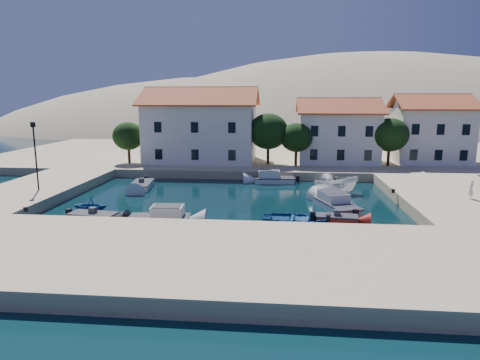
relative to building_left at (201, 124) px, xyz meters
name	(u,v)px	position (x,y,z in m)	size (l,w,h in m)	color
ground	(213,233)	(6.00, -28.00, -5.94)	(400.00, 400.00, 0.00)	black
quay_south	(197,258)	(6.00, -34.00, -5.44)	(52.00, 12.00, 1.00)	#C6AF87
quay_east	(460,200)	(26.50, -18.00, -5.44)	(11.00, 20.00, 1.00)	#C6AF87
quay_west	(36,191)	(-13.00, -18.00, -5.44)	(8.00, 20.00, 1.00)	#C6AF87
quay_north	(264,155)	(8.00, 10.00, -5.44)	(80.00, 36.00, 1.00)	#C6AF87
hills	(325,191)	(26.64, 95.62, -29.34)	(254.00, 176.00, 99.00)	tan
building_left	(201,124)	(0.00, 0.00, 0.00)	(14.70, 9.45, 9.70)	silver
building_mid	(338,130)	(18.00, 1.00, -0.71)	(10.50, 8.40, 8.30)	silver
building_right	(430,128)	(30.00, 2.00, -0.46)	(9.45, 8.40, 8.80)	silver
trees	(280,134)	(10.51, -2.54, -1.10)	(37.30, 5.30, 6.45)	#382314
lamppost	(35,150)	(-11.50, -20.00, -1.18)	(0.35, 0.25, 6.22)	black
bollards	(256,205)	(8.80, -24.13, -4.79)	(29.36, 9.56, 0.30)	black
motorboat_grey_sw	(93,217)	(-3.76, -25.77, -5.64)	(3.83, 2.12, 1.25)	#36363B
cabin_cruiser_south	(159,218)	(1.61, -26.18, -5.46)	(4.67, 2.26, 1.60)	silver
rowboat_south	(296,224)	(11.88, -25.15, -5.94)	(3.62, 5.07, 1.05)	#1B5295
motorboat_red_se	(337,219)	(14.95, -24.66, -5.64)	(3.24, 1.70, 1.25)	maroon
cabin_cruiser_east	(337,204)	(15.45, -20.58, -5.46)	(3.82, 5.72, 1.60)	silver
boat_east	(336,195)	(16.10, -14.75, -5.94)	(1.81, 4.80, 1.85)	silver
motorboat_white_ne	(336,184)	(16.58, -10.90, -5.64)	(2.44, 3.65, 1.25)	silver
rowboat_west	(90,212)	(-5.04, -23.48, -5.94)	(2.52, 2.92, 1.54)	#1B5295
motorboat_white_west	(142,185)	(-3.92, -13.57, -5.64)	(2.54, 4.71, 1.25)	silver
cabin_cruiser_north	(274,179)	(9.95, -9.44, -5.46)	(4.59, 2.23, 1.60)	silver
pedestrian	(471,190)	(26.55, -19.75, -4.14)	(0.58, 0.38, 1.58)	silver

